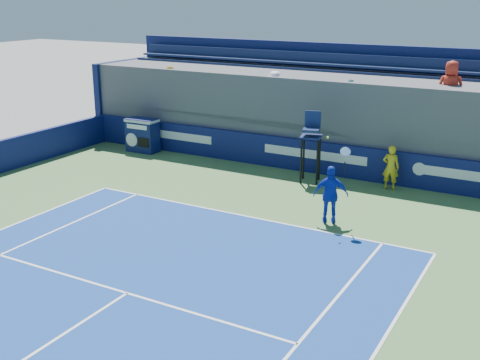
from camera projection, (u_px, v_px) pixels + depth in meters
The scene contains 6 objects.
ball_person at pixel (391, 167), 20.09m from camera, with size 0.56×0.36×1.52m, color gold.
back_hoarding at pixel (315, 157), 22.00m from camera, with size 20.40×0.21×1.20m.
match_clock at pixel (142, 134), 24.92m from camera, with size 1.34×0.76×1.40m.
umpire_chair at pixel (311, 139), 20.71m from camera, with size 0.85×0.85×2.48m.
tennis_player at pixel (331, 195), 17.11m from camera, with size 1.07×0.75×2.57m.
stadium_seating at pixel (336, 114), 23.33m from camera, with size 21.00×4.05×4.40m.
Camera 1 is at (8.01, -2.77, 6.37)m, focal length 45.00 mm.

